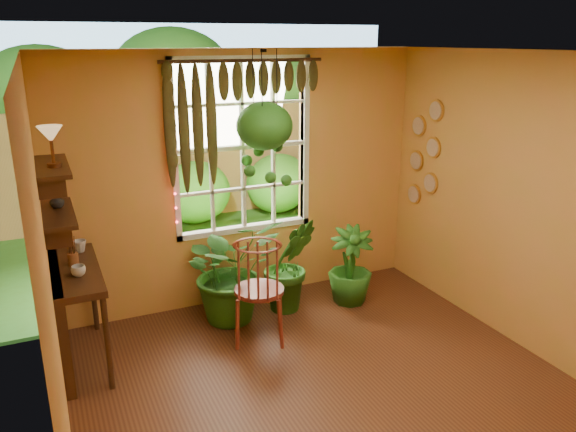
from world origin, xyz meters
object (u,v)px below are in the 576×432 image
object	(u,v)px
counter_ledge	(66,307)
hanging_basket	(265,132)
windsor_chair	(259,304)
potted_plant_left	(231,269)
potted_plant_mid	(290,265)

from	to	relation	value
counter_ledge	hanging_basket	xyz separation A→B (m)	(2.01, 0.31, 1.35)
counter_ledge	windsor_chair	size ratio (longest dim) A/B	0.94
counter_ledge	windsor_chair	bearing A→B (deg)	-10.28
potted_plant_left	potted_plant_mid	world-z (taller)	potted_plant_left
windsor_chair	hanging_basket	bearing A→B (deg)	85.32
hanging_basket	potted_plant_left	bearing A→B (deg)	-167.32
potted_plant_left	counter_ledge	bearing A→B (deg)	-172.40
potted_plant_left	hanging_basket	xyz separation A→B (m)	(0.42, 0.10, 1.36)
windsor_chair	hanging_basket	world-z (taller)	hanging_basket
hanging_basket	counter_ledge	bearing A→B (deg)	-171.32
hanging_basket	potted_plant_mid	bearing A→B (deg)	-35.54
windsor_chair	potted_plant_mid	bearing A→B (deg)	64.13
counter_ledge	potted_plant_left	size ratio (longest dim) A/B	1.09
counter_ledge	potted_plant_mid	world-z (taller)	potted_plant_mid
windsor_chair	hanging_basket	distance (m)	1.68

